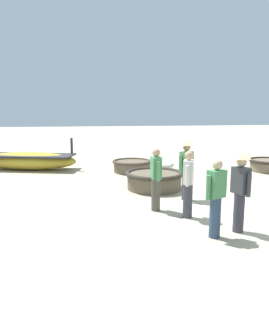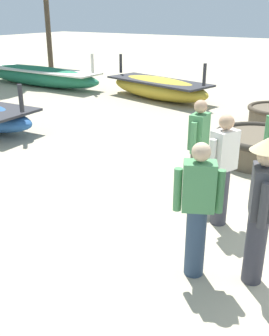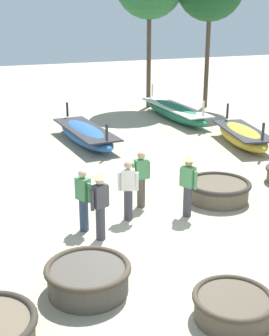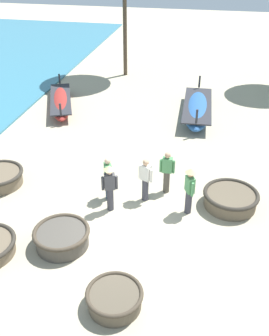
{
  "view_description": "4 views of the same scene",
  "coord_description": "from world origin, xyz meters",
  "px_view_note": "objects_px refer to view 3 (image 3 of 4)",
  "views": [
    {
      "loc": [
        -6.99,
        4.51,
        2.52
      ],
      "look_at": [
        0.96,
        3.34,
        1.06
      ],
      "focal_mm": 35.0,
      "sensor_mm": 36.0,
      "label": 1
    },
    {
      "loc": [
        -4.66,
        0.66,
        2.8
      ],
      "look_at": [
        -0.31,
        3.34,
        0.74
      ],
      "focal_mm": 42.0,
      "sensor_mm": 36.0,
      "label": 2
    },
    {
      "loc": [
        -4.12,
        -7.97,
        5.09
      ],
      "look_at": [
        0.68,
        3.12,
        1.04
      ],
      "focal_mm": 50.0,
      "sensor_mm": 36.0,
      "label": 3
    },
    {
      "loc": [
        1.96,
        -8.6,
        7.94
      ],
      "look_at": [
        -0.36,
        2.7,
        0.91
      ],
      "focal_mm": 42.0,
      "sensor_mm": 36.0,
      "label": 4
    }
  ],
  "objects_px": {
    "coracle_center": "(218,190)",
    "fisherman_with_hat": "(188,182)",
    "long_boat_ochre_hull": "(242,136)",
    "fisherman_crouching": "(128,189)",
    "fisherman_by_coracle": "(83,199)",
    "long_boat_blue_hull": "(175,112)",
    "fisherman_hauling": "(141,178)",
    "coracle_nearest": "(88,277)",
    "long_boat_white_hull": "(85,134)",
    "fisherman_standing_right": "(100,201)",
    "coracle_upturned": "(233,306)"
  },
  "relations": [
    {
      "from": "long_boat_ochre_hull",
      "to": "fisherman_hauling",
      "type": "xyz_separation_m",
      "value": [
        -6.26,
        -4.08,
        0.45
      ]
    },
    {
      "from": "coracle_center",
      "to": "fisherman_by_coracle",
      "type": "bearing_deg",
      "value": -174.82
    },
    {
      "from": "long_boat_blue_hull",
      "to": "fisherman_hauling",
      "type": "distance_m",
      "value": 11.09
    },
    {
      "from": "fisherman_crouching",
      "to": "fisherman_hauling",
      "type": "relative_size",
      "value": 1.0
    },
    {
      "from": "coracle_center",
      "to": "coracle_nearest",
      "type": "height_order",
      "value": "coracle_nearest"
    },
    {
      "from": "coracle_center",
      "to": "fisherman_with_hat",
      "type": "relative_size",
      "value": 1.1
    },
    {
      "from": "coracle_center",
      "to": "long_boat_white_hull",
      "type": "distance_m",
      "value": 7.48
    },
    {
      "from": "long_boat_white_hull",
      "to": "fisherman_hauling",
      "type": "relative_size",
      "value": 3.23
    },
    {
      "from": "long_boat_ochre_hull",
      "to": "fisherman_standing_right",
      "type": "height_order",
      "value": "fisherman_standing_right"
    },
    {
      "from": "long_boat_blue_hull",
      "to": "fisherman_standing_right",
      "type": "height_order",
      "value": "fisherman_standing_right"
    },
    {
      "from": "coracle_nearest",
      "to": "fisherman_with_hat",
      "type": "xyz_separation_m",
      "value": [
        3.46,
        2.31,
        0.65
      ]
    },
    {
      "from": "coracle_upturned",
      "to": "fisherman_with_hat",
      "type": "relative_size",
      "value": 0.85
    },
    {
      "from": "coracle_center",
      "to": "fisherman_with_hat",
      "type": "xyz_separation_m",
      "value": [
        -1.35,
        -0.62,
        0.65
      ]
    },
    {
      "from": "long_boat_blue_hull",
      "to": "long_boat_ochre_hull",
      "type": "relative_size",
      "value": 1.43
    },
    {
      "from": "fisherman_by_coracle",
      "to": "fisherman_hauling",
      "type": "height_order",
      "value": "same"
    },
    {
      "from": "fisherman_crouching",
      "to": "fisherman_with_hat",
      "type": "height_order",
      "value": "fisherman_with_hat"
    },
    {
      "from": "fisherman_by_coracle",
      "to": "fisherman_hauling",
      "type": "bearing_deg",
      "value": 22.88
    },
    {
      "from": "coracle_center",
      "to": "long_boat_blue_hull",
      "type": "height_order",
      "value": "long_boat_blue_hull"
    },
    {
      "from": "long_boat_ochre_hull",
      "to": "fisherman_by_coracle",
      "type": "relative_size",
      "value": 2.69
    },
    {
      "from": "coracle_center",
      "to": "long_boat_blue_hull",
      "type": "xyz_separation_m",
      "value": [
        3.81,
        9.74,
        0.09
      ]
    },
    {
      "from": "coracle_upturned",
      "to": "long_boat_white_hull",
      "type": "height_order",
      "value": "long_boat_white_hull"
    },
    {
      "from": "coracle_nearest",
      "to": "fisherman_by_coracle",
      "type": "height_order",
      "value": "fisherman_by_coracle"
    },
    {
      "from": "long_boat_blue_hull",
      "to": "fisherman_crouching",
      "type": "xyz_separation_m",
      "value": [
        -6.64,
        -9.94,
        0.44
      ]
    },
    {
      "from": "fisherman_hauling",
      "to": "fisherman_standing_right",
      "type": "xyz_separation_m",
      "value": [
        -1.66,
        -1.39,
        0.12
      ]
    },
    {
      "from": "long_boat_blue_hull",
      "to": "fisherman_crouching",
      "type": "distance_m",
      "value": 11.96
    },
    {
      "from": "fisherman_with_hat",
      "to": "fisherman_standing_right",
      "type": "xyz_separation_m",
      "value": [
        -2.51,
        -0.35,
        0.0
      ]
    },
    {
      "from": "coracle_upturned",
      "to": "fisherman_by_coracle",
      "type": "relative_size",
      "value": 0.91
    },
    {
      "from": "coracle_center",
      "to": "long_boat_blue_hull",
      "type": "relative_size",
      "value": 0.31
    },
    {
      "from": "coracle_nearest",
      "to": "long_boat_ochre_hull",
      "type": "bearing_deg",
      "value": 39.97
    },
    {
      "from": "fisherman_hauling",
      "to": "fisherman_with_hat",
      "type": "distance_m",
      "value": 1.35
    },
    {
      "from": "long_boat_white_hull",
      "to": "fisherman_standing_right",
      "type": "height_order",
      "value": "fisherman_standing_right"
    },
    {
      "from": "long_boat_blue_hull",
      "to": "fisherman_standing_right",
      "type": "relative_size",
      "value": 3.61
    },
    {
      "from": "coracle_center",
      "to": "fisherman_standing_right",
      "type": "bearing_deg",
      "value": -165.87
    },
    {
      "from": "long_boat_ochre_hull",
      "to": "fisherman_crouching",
      "type": "height_order",
      "value": "fisherman_crouching"
    },
    {
      "from": "long_boat_blue_hull",
      "to": "coracle_upturned",
      "type": "bearing_deg",
      "value": -114.45
    },
    {
      "from": "long_boat_blue_hull",
      "to": "long_boat_white_hull",
      "type": "bearing_deg",
      "value": -155.74
    },
    {
      "from": "long_boat_ochre_hull",
      "to": "fisherman_with_hat",
      "type": "relative_size",
      "value": 2.53
    },
    {
      "from": "coracle_center",
      "to": "fisherman_hauling",
      "type": "relative_size",
      "value": 1.17
    },
    {
      "from": "fisherman_by_coracle",
      "to": "coracle_nearest",
      "type": "bearing_deg",
      "value": -105.88
    },
    {
      "from": "coracle_nearest",
      "to": "fisherman_with_hat",
      "type": "bearing_deg",
      "value": 33.78
    },
    {
      "from": "fisherman_standing_right",
      "to": "coracle_nearest",
      "type": "bearing_deg",
      "value": -115.73
    },
    {
      "from": "long_boat_blue_hull",
      "to": "fisherman_by_coracle",
      "type": "height_order",
      "value": "fisherman_by_coracle"
    },
    {
      "from": "long_boat_blue_hull",
      "to": "long_boat_ochre_hull",
      "type": "distance_m",
      "value": 5.24
    },
    {
      "from": "fisherman_crouching",
      "to": "fisherman_standing_right",
      "type": "relative_size",
      "value": 0.94
    },
    {
      "from": "fisherman_with_hat",
      "to": "long_boat_blue_hull",
      "type": "bearing_deg",
      "value": 63.55
    },
    {
      "from": "coracle_nearest",
      "to": "long_boat_blue_hull",
      "type": "relative_size",
      "value": 0.27
    },
    {
      "from": "fisherman_hauling",
      "to": "long_boat_white_hull",
      "type": "bearing_deg",
      "value": 84.93
    },
    {
      "from": "coracle_center",
      "to": "long_boat_white_hull",
      "type": "relative_size",
      "value": 0.36
    },
    {
      "from": "long_boat_white_hull",
      "to": "long_boat_blue_hull",
      "type": "xyz_separation_m",
      "value": [
        5.4,
        2.43,
        0.03
      ]
    },
    {
      "from": "fisherman_with_hat",
      "to": "long_boat_ochre_hull",
      "type": "bearing_deg",
      "value": 43.42
    }
  ]
}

